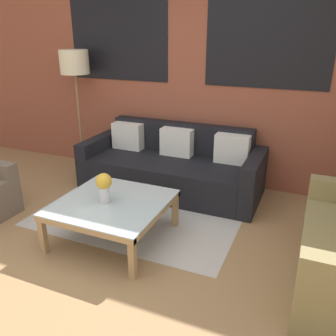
# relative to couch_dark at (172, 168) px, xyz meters

# --- Properties ---
(ground_plane) EXTENTS (16.00, 16.00, 0.00)m
(ground_plane) POSITION_rel_couch_dark_xyz_m (-0.00, -1.95, -0.28)
(ground_plane) COLOR #9E754C
(wall_back_brick) EXTENTS (8.40, 0.09, 2.80)m
(wall_back_brick) POSITION_rel_couch_dark_xyz_m (-0.00, 0.49, 1.12)
(wall_back_brick) COLOR brown
(wall_back_brick) RESTS_ON ground_plane
(rug) EXTENTS (2.14, 1.53, 0.00)m
(rug) POSITION_rel_couch_dark_xyz_m (-0.07, -0.72, -0.28)
(rug) COLOR #BCB7B2
(rug) RESTS_ON ground_plane
(couch_dark) EXTENTS (2.17, 0.88, 0.78)m
(couch_dark) POSITION_rel_couch_dark_xyz_m (0.00, 0.00, 0.00)
(couch_dark) COLOR black
(couch_dark) RESTS_ON ground_plane
(coffee_table) EXTENTS (0.97, 0.97, 0.39)m
(coffee_table) POSITION_rel_couch_dark_xyz_m (-0.07, -1.29, 0.06)
(coffee_table) COLOR silver
(coffee_table) RESTS_ON ground_plane
(floor_lamp) EXTENTS (0.38, 0.38, 1.64)m
(floor_lamp) POSITION_rel_couch_dark_xyz_m (-1.45, 0.15, 1.13)
(floor_lamp) COLOR olive
(floor_lamp) RESTS_ON ground_plane
(flower_vase) EXTENTS (0.15, 0.15, 0.28)m
(flower_vase) POSITION_rel_couch_dark_xyz_m (-0.12, -1.32, 0.28)
(flower_vase) COLOR silver
(flower_vase) RESTS_ON coffee_table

